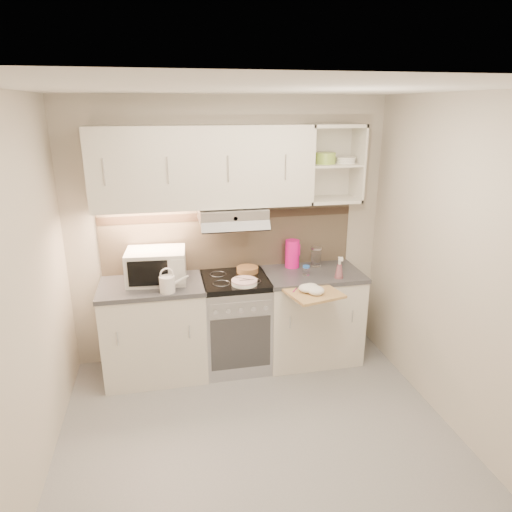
{
  "coord_description": "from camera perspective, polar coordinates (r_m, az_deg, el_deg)",
  "views": [
    {
      "loc": [
        -0.61,
        -2.78,
        2.4
      ],
      "look_at": [
        0.17,
        0.95,
        1.15
      ],
      "focal_mm": 32.0,
      "sensor_mm": 36.0,
      "label": 1
    }
  ],
  "objects": [
    {
      "name": "ground",
      "position": [
        3.72,
        0.47,
        -21.96
      ],
      "size": [
        3.0,
        3.0,
        0.0
      ],
      "primitive_type": "plane",
      "color": "gray",
      "rests_on": "ground"
    },
    {
      "name": "room_shell",
      "position": [
        3.29,
        -0.77,
        4.64
      ],
      "size": [
        3.04,
        2.84,
        2.52
      ],
      "color": "beige",
      "rests_on": "ground"
    },
    {
      "name": "base_cabinet_left",
      "position": [
        4.35,
        -12.5,
        -9.17
      ],
      "size": [
        0.9,
        0.6,
        0.86
      ],
      "primitive_type": "cube",
      "color": "silver",
      "rests_on": "ground"
    },
    {
      "name": "worktop_left",
      "position": [
        4.17,
        -12.92,
        -3.66
      ],
      "size": [
        0.92,
        0.62,
        0.04
      ],
      "primitive_type": "cube",
      "color": "#47474C",
      "rests_on": "base_cabinet_left"
    },
    {
      "name": "base_cabinet_right",
      "position": [
        4.55,
        6.86,
        -7.55
      ],
      "size": [
        0.9,
        0.6,
        0.86
      ],
      "primitive_type": "cube",
      "color": "silver",
      "rests_on": "ground"
    },
    {
      "name": "worktop_right",
      "position": [
        4.38,
        7.08,
        -2.23
      ],
      "size": [
        0.92,
        0.62,
        0.04
      ],
      "primitive_type": "cube",
      "color": "#47474C",
      "rests_on": "base_cabinet_right"
    },
    {
      "name": "electric_range",
      "position": [
        4.38,
        -2.58,
        -8.22
      ],
      "size": [
        0.6,
        0.6,
        0.9
      ],
      "color": "#B7B7BC",
      "rests_on": "ground"
    },
    {
      "name": "microwave",
      "position": [
        4.16,
        -12.35,
        -1.21
      ],
      "size": [
        0.54,
        0.42,
        0.29
      ],
      "rotation": [
        0.0,
        0.0,
        -0.07
      ],
      "color": "silver",
      "rests_on": "worktop_left"
    },
    {
      "name": "watering_can",
      "position": [
        3.92,
        -10.93,
        -3.37
      ],
      "size": [
        0.26,
        0.13,
        0.22
      ],
      "rotation": [
        0.0,
        0.0,
        0.09
      ],
      "color": "silver",
      "rests_on": "worktop_left"
    },
    {
      "name": "plate_stack",
      "position": [
        4.04,
        -1.46,
        -3.27
      ],
      "size": [
        0.23,
        0.23,
        0.05
      ],
      "rotation": [
        0.0,
        0.0,
        -0.42
      ],
      "color": "white",
      "rests_on": "electric_range"
    },
    {
      "name": "bread_loaf",
      "position": [
        4.33,
        -1.07,
        -1.71
      ],
      "size": [
        0.2,
        0.2,
        0.05
      ],
      "primitive_type": "cylinder",
      "color": "olive",
      "rests_on": "electric_range"
    },
    {
      "name": "pink_pitcher",
      "position": [
        4.44,
        4.57,
        0.29
      ],
      "size": [
        0.15,
        0.14,
        0.27
      ],
      "rotation": [
        0.0,
        0.0,
        0.19
      ],
      "color": "#FE0E8D",
      "rests_on": "worktop_right"
    },
    {
      "name": "glass_jar",
      "position": [
        4.5,
        7.52,
        -0.09
      ],
      "size": [
        0.1,
        0.1,
        0.19
      ],
      "rotation": [
        0.0,
        0.0,
        0.15
      ],
      "color": "white",
      "rests_on": "worktop_right"
    },
    {
      "name": "spice_jar",
      "position": [
        4.27,
        6.28,
        -1.78
      ],
      "size": [
        0.06,
        0.06,
        0.09
      ],
      "rotation": [
        0.0,
        0.0,
        -0.39
      ],
      "color": "white",
      "rests_on": "worktop_right"
    },
    {
      "name": "spray_bottle",
      "position": [
        4.23,
        10.36,
        -1.64
      ],
      "size": [
        0.08,
        0.08,
        0.22
      ],
      "rotation": [
        0.0,
        0.0,
        -0.31
      ],
      "color": "pink",
      "rests_on": "worktop_right"
    },
    {
      "name": "cutting_board",
      "position": [
        3.96,
        7.2,
        -4.63
      ],
      "size": [
        0.51,
        0.47,
        0.02
      ],
      "primitive_type": "cube",
      "rotation": [
        0.0,
        0.0,
        0.23
      ],
      "color": "#B07B52",
      "rests_on": "base_cabinet_right"
    },
    {
      "name": "dish_towel",
      "position": [
        3.93,
        7.14,
        -4.05
      ],
      "size": [
        0.29,
        0.25,
        0.07
      ],
      "primitive_type": null,
      "rotation": [
        0.0,
        0.0,
        0.12
      ],
      "color": "beige",
      "rests_on": "cutting_board"
    }
  ]
}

